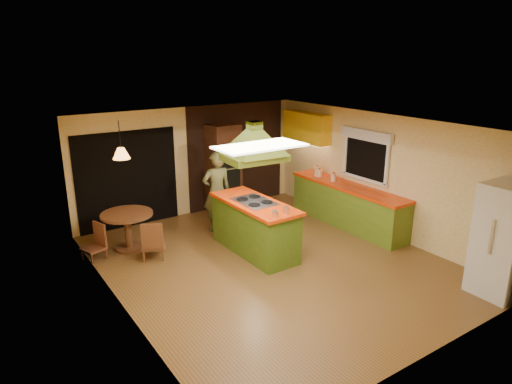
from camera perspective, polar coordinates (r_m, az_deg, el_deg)
ground at (r=8.43m, az=2.05°, el=-8.78°), size 6.50×6.50×0.00m
room_walls at (r=7.96m, az=2.15°, el=-0.66°), size 5.50×6.50×6.50m
ceiling_plane at (r=7.67m, az=2.25°, el=8.26°), size 6.50×6.50×0.00m
brick_panel at (r=11.22m, az=-2.40°, el=4.66°), size 2.64×0.03×2.50m
nook_opening at (r=10.15m, az=-15.72°, el=1.49°), size 2.20×0.03×2.10m
right_counter at (r=10.17m, az=11.32°, el=-1.63°), size 0.62×3.05×0.92m
upper_cabinets at (r=11.03m, az=6.31°, el=8.05°), size 0.34×1.40×0.70m
window_right at (r=9.87m, az=13.60°, el=5.53°), size 0.12×1.35×1.06m
fluor_panel at (r=6.08m, az=0.53°, el=5.75°), size 1.20×0.60×0.03m
kitchen_island at (r=8.67m, az=-0.18°, el=-4.34°), size 0.83×2.02×1.02m
range_hood at (r=8.19m, az=-0.19°, el=7.07°), size 1.12×0.84×0.80m
man at (r=9.62m, az=-4.92°, el=0.03°), size 0.68×0.49×1.72m
refrigerator at (r=8.04m, az=28.60°, el=-5.32°), size 0.76×0.72×1.80m
wall_oven at (r=10.76m, az=-4.09°, el=2.95°), size 0.72×0.64×2.09m
dining_table at (r=9.11m, az=-15.76°, el=-3.85°), size 0.98×0.98×0.74m
chair_left at (r=8.92m, az=-19.72°, el=-5.96°), size 0.47×0.47×0.67m
chair_near at (r=8.66m, az=-12.72°, el=-5.75°), size 0.55×0.55×0.75m
pendant_lamp at (r=8.72m, az=-16.49°, el=4.66°), size 0.40×0.40×0.20m
canister_large at (r=10.64m, az=7.65°, el=2.56°), size 0.19×0.19×0.21m
canister_medium at (r=10.26m, az=9.64°, el=1.80°), size 0.15×0.15×0.17m
canister_small at (r=10.59m, az=7.94°, el=2.36°), size 0.14×0.14×0.17m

